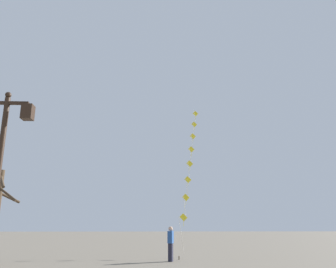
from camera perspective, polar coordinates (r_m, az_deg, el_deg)
ground_plane at (r=22.31m, az=-4.77°, el=-19.58°), size 160.00×160.00×0.00m
twin_lantern_lamp_post at (r=9.62m, az=-26.26°, el=-2.64°), size 1.40×0.28×5.21m
kite_train at (r=24.03m, az=3.68°, el=-4.90°), size 2.35×8.22×11.17m
kite_flyer at (r=18.22m, az=0.45°, el=-17.81°), size 0.34×0.63×1.71m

